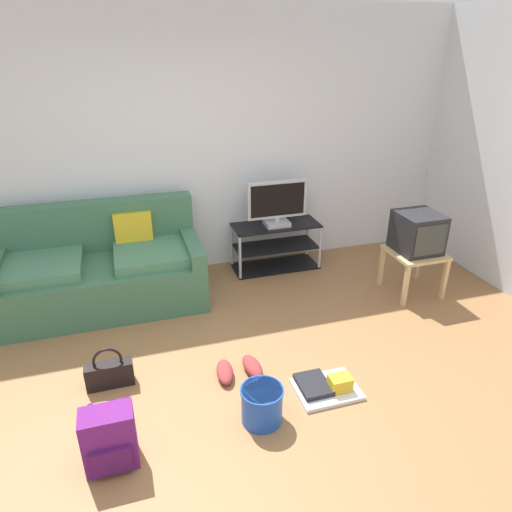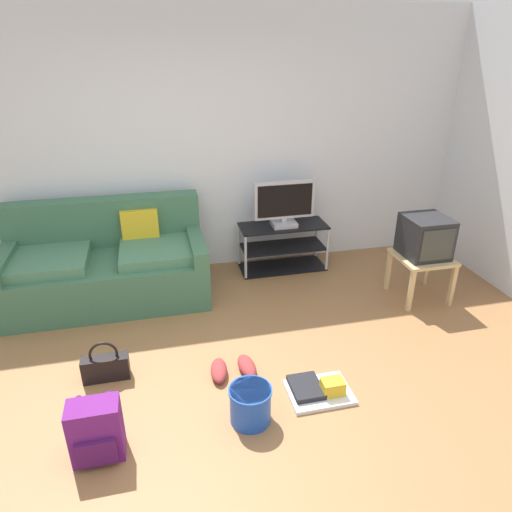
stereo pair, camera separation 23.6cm
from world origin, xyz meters
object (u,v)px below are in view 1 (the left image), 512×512
at_px(tv_stand, 276,246).
at_px(handbag, 109,373).
at_px(couch, 101,270).
at_px(sneakers_pair, 239,369).
at_px(side_table, 415,258).
at_px(crt_tv, 418,232).
at_px(flat_tv, 277,204).
at_px(backpack, 110,439).
at_px(floor_tray, 326,387).
at_px(cleaning_bucket, 262,404).

relative_size(tv_stand, handbag, 2.75).
xyz_separation_m(couch, sneakers_pair, (0.97, -1.45, -0.30)).
xyz_separation_m(couch, handbag, (0.03, -1.29, -0.23)).
bearing_deg(tv_stand, sneakers_pair, -117.67).
xyz_separation_m(tv_stand, handbag, (-1.83, -1.52, -0.15)).
bearing_deg(side_table, crt_tv, 90.00).
bearing_deg(flat_tv, tv_stand, 90.00).
distance_m(backpack, handbag, 0.74).
height_order(crt_tv, floor_tray, crt_tv).
bearing_deg(floor_tray, couch, 130.18).
distance_m(crt_tv, handbag, 3.07).
height_order(sneakers_pair, floor_tray, floor_tray).
bearing_deg(handbag, tv_stand, 39.71).
relative_size(tv_stand, flat_tv, 1.45).
height_order(couch, floor_tray, couch).
xyz_separation_m(backpack, handbag, (0.00, 0.74, -0.08)).
relative_size(flat_tv, crt_tv, 1.56).
relative_size(side_table, handbag, 1.45).
relative_size(side_table, sneakers_pair, 1.33).
xyz_separation_m(couch, side_table, (2.99, -0.71, 0.04)).
xyz_separation_m(cleaning_bucket, sneakers_pair, (-0.03, 0.51, -0.10)).
bearing_deg(flat_tv, side_table, -38.70).
height_order(tv_stand, sneakers_pair, tv_stand).
xyz_separation_m(side_table, backpack, (-2.96, -1.32, -0.18)).
relative_size(side_table, crt_tv, 1.19).
bearing_deg(crt_tv, tv_stand, 141.12).
bearing_deg(cleaning_bucket, tv_stand, 68.66).
relative_size(couch, tv_stand, 1.99).
relative_size(couch, cleaning_bucket, 6.47).
bearing_deg(cleaning_bucket, sneakers_pair, 92.98).
bearing_deg(cleaning_bucket, flat_tv, 68.46).
height_order(crt_tv, backpack, crt_tv).
bearing_deg(cleaning_bucket, couch, 117.09).
height_order(couch, sneakers_pair, couch).
bearing_deg(floor_tray, tv_stand, 81.31).
bearing_deg(sneakers_pair, crt_tv, 20.60).
relative_size(flat_tv, handbag, 1.90).
relative_size(flat_tv, side_table, 1.31).
bearing_deg(couch, flat_tv, 6.26).
relative_size(backpack, floor_tray, 0.87).
height_order(cleaning_bucket, floor_tray, cleaning_bucket).
xyz_separation_m(tv_stand, cleaning_bucket, (-0.85, -2.18, -0.12)).
distance_m(handbag, floor_tray, 1.61).
distance_m(flat_tv, backpack, 2.94).
height_order(tv_stand, handbag, tv_stand).
bearing_deg(tv_stand, cleaning_bucket, -111.34).
bearing_deg(backpack, floor_tray, -5.31).
bearing_deg(handbag, couch, 91.12).
distance_m(couch, sneakers_pair, 1.77).
bearing_deg(flat_tv, floor_tray, -98.79).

